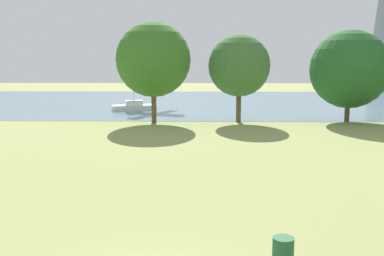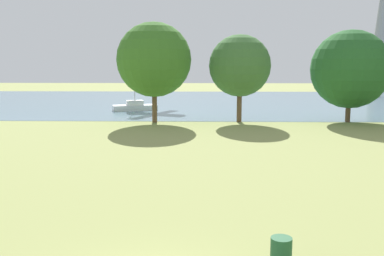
% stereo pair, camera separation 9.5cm
% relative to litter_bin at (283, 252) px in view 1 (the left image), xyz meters
% --- Properties ---
extents(ground_plane, '(160.00, 160.00, 0.00)m').
position_rel_litter_bin_xyz_m(ground_plane, '(-3.36, 20.06, -0.40)').
color(ground_plane, '#8C9351').
extents(litter_bin, '(0.56, 0.56, 0.80)m').
position_rel_litter_bin_xyz_m(litter_bin, '(0.00, 0.00, 0.00)').
color(litter_bin, '#1E512D').
rests_on(litter_bin, ground).
extents(water_surface, '(140.00, 40.00, 0.02)m').
position_rel_litter_bin_xyz_m(water_surface, '(-3.36, 48.06, -0.39)').
color(water_surface, slate).
rests_on(water_surface, ground).
extents(sailboat_gray, '(4.92, 1.95, 6.48)m').
position_rel_litter_bin_xyz_m(sailboat_gray, '(22.21, 56.73, 0.06)').
color(sailboat_gray, gray).
rests_on(sailboat_gray, water_surface).
extents(sailboat_white, '(5.03, 2.94, 5.93)m').
position_rel_litter_bin_xyz_m(sailboat_white, '(-9.70, 36.91, 0.05)').
color(sailboat_white, white).
rests_on(sailboat_white, water_surface).
extents(tree_mid_shore, '(6.51, 6.51, 8.76)m').
position_rel_litter_bin_xyz_m(tree_mid_shore, '(-6.44, 27.51, 5.10)').
color(tree_mid_shore, brown).
rests_on(tree_mid_shore, ground).
extents(tree_west_near, '(5.44, 5.44, 7.71)m').
position_rel_litter_bin_xyz_m(tree_west_near, '(1.06, 27.97, 4.58)').
color(tree_west_near, brown).
rests_on(tree_west_near, ground).
extents(tree_west_far, '(6.88, 6.88, 8.12)m').
position_rel_litter_bin_xyz_m(tree_west_far, '(10.77, 28.25, 4.28)').
color(tree_west_far, brown).
rests_on(tree_west_far, ground).
extents(electricity_pylon, '(6.40, 4.40, 24.82)m').
position_rel_litter_bin_xyz_m(electricity_pylon, '(30.43, 71.94, 12.03)').
color(electricity_pylon, gray).
rests_on(electricity_pylon, ground).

